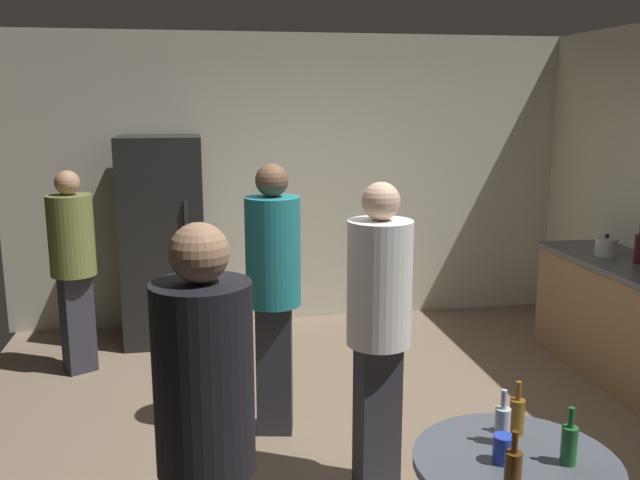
{
  "coord_description": "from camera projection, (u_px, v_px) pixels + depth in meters",
  "views": [
    {
      "loc": [
        -0.88,
        -3.77,
        2.1
      ],
      "look_at": [
        -0.14,
        0.42,
        1.22
      ],
      "focal_mm": 38.33,
      "sensor_mm": 36.0,
      "label": 1
    }
  ],
  "objects": [
    {
      "name": "kettle",
      "position": [
        607.0,
        247.0,
        5.33
      ],
      "size": [
        0.24,
        0.17,
        0.18
      ],
      "color": "#B2B2B7",
      "rests_on": "kitchen_counter"
    },
    {
      "name": "wall_back",
      "position": [
        295.0,
        180.0,
        6.47
      ],
      "size": [
        5.32,
        0.06,
        2.7
      ],
      "primitive_type": "cube",
      "color": "beige",
      "rests_on": "ground_plane"
    },
    {
      "name": "refrigerator",
      "position": [
        164.0,
        240.0,
        5.94
      ],
      "size": [
        0.7,
        0.68,
        1.8
      ],
      "color": "black",
      "rests_on": "ground_plane"
    },
    {
      "name": "wine_bottle_on_counter",
      "position": [
        639.0,
        248.0,
        5.08
      ],
      "size": [
        0.08,
        0.08,
        0.31
      ],
      "color": "#3F141E",
      "rests_on": "kitchen_counter"
    },
    {
      "name": "beer_bottle_clear",
      "position": [
        503.0,
        424.0,
        2.75
      ],
      "size": [
        0.06,
        0.06,
        0.23
      ],
      "color": "silver",
      "rests_on": "foreground_table"
    },
    {
      "name": "beer_bottle_brown",
      "position": [
        513.0,
        470.0,
        2.41
      ],
      "size": [
        0.06,
        0.06,
        0.23
      ],
      "color": "#593314",
      "rests_on": "foreground_table"
    },
    {
      "name": "person_in_white_shirt",
      "position": [
        379.0,
        315.0,
        3.58
      ],
      "size": [
        0.38,
        0.38,
        1.69
      ],
      "rotation": [
        0.0,
        0.0,
        -1.43
      ],
      "color": "#2D2D38",
      "rests_on": "ground_plane"
    },
    {
      "name": "person_in_olive_shirt",
      "position": [
        73.0,
        257.0,
        5.21
      ],
      "size": [
        0.47,
        0.47,
        1.58
      ],
      "rotation": [
        0.0,
        0.0,
        -1.03
      ],
      "color": "#2D2D38",
      "rests_on": "ground_plane"
    },
    {
      "name": "ground_plane",
      "position": [
        355.0,
        454.0,
        4.22
      ],
      "size": [
        5.2,
        5.2,
        0.1
      ],
      "primitive_type": "cube",
      "color": "#7A6651"
    },
    {
      "name": "person_in_teal_shirt",
      "position": [
        273.0,
        279.0,
        4.22
      ],
      "size": [
        0.4,
        0.4,
        1.73
      ],
      "rotation": [
        0.0,
        0.0,
        -1.76
      ],
      "color": "#2D2D38",
      "rests_on": "ground_plane"
    },
    {
      "name": "beer_bottle_amber",
      "position": [
        517.0,
        415.0,
        2.83
      ],
      "size": [
        0.06,
        0.06,
        0.23
      ],
      "color": "#8C5919",
      "rests_on": "foreground_table"
    },
    {
      "name": "person_in_black_shirt",
      "position": [
        205.0,
        426.0,
        2.34
      ],
      "size": [
        0.41,
        0.41,
        1.71
      ],
      "rotation": [
        0.0,
        0.0,
        -0.25
      ],
      "color": "#2D2D38",
      "rests_on": "ground_plane"
    },
    {
      "name": "kitchen_counter",
      "position": [
        629.0,
        322.0,
        5.16
      ],
      "size": [
        0.64,
        1.8,
        0.9
      ],
      "color": "olive",
      "rests_on": "ground_plane"
    },
    {
      "name": "plastic_cup_blue",
      "position": [
        503.0,
        449.0,
        2.61
      ],
      "size": [
        0.08,
        0.08,
        0.11
      ],
      "primitive_type": "cylinder",
      "color": "blue",
      "rests_on": "foreground_table"
    },
    {
      "name": "beer_bottle_green",
      "position": [
        569.0,
        443.0,
        2.6
      ],
      "size": [
        0.06,
        0.06,
        0.23
      ],
      "color": "#26662D",
      "rests_on": "foreground_table"
    }
  ]
}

